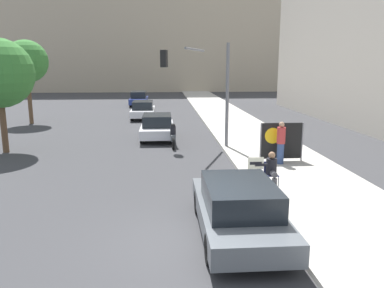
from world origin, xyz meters
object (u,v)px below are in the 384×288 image
Objects in this scene: jogger_on_sidewalk at (281,142)px; protest_banner at (281,141)px; car_on_road_midblock at (143,110)px; seated_protester at (271,170)px; traffic_light_pole at (201,76)px; car_on_road_distant at (139,99)px; parked_car_curbside at (238,208)px; motorcycle_on_road at (173,136)px; car_on_road_nearest at (157,126)px; street_tree_midblock at (26,62)px.

jogger_on_sidewalk reaches higher than protest_banner.
jogger_on_sidewalk is 0.38× the size of car_on_road_midblock.
seated_protester is 0.72× the size of jogger_on_sidewalk.
traffic_light_pole is at bearing 130.15° from protest_banner.
car_on_road_midblock is (-5.03, 18.19, -0.12)m from seated_protester.
jogger_on_sidewalk is 0.95× the size of protest_banner.
protest_banner is (1.44, 3.61, 0.19)m from seated_protester.
car_on_road_distant is at bearing 94.52° from seated_protester.
traffic_light_pole is 11.91m from car_on_road_midblock.
parked_car_curbside is 10.38m from motorcycle_on_road.
car_on_road_nearest is (-3.77, 9.69, -0.11)m from seated_protester.
motorcycle_on_road is at bearing 97.33° from parked_car_curbside.
car_on_road_midblock is at bearing 15.60° from street_tree_midblock.
car_on_road_nearest is (-2.16, 12.53, 0.01)m from parked_car_curbside.
seated_protester is at bearing 62.76° from jogger_on_sidewalk.
seated_protester is at bearing -74.53° from car_on_road_midblock.
car_on_road_midblock is at bearing 101.05° from motorcycle_on_road.
protest_banner is at bearing -66.04° from car_on_road_midblock.
seated_protester is 3.44m from jogger_on_sidewalk.
jogger_on_sidewalk is at bearing -52.08° from car_on_road_nearest.
traffic_light_pole is 1.09× the size of car_on_road_midblock.
seated_protester is 8.02m from motorcycle_on_road.
car_on_road_distant is at bearing 102.09° from traffic_light_pole.
street_tree_midblock reaches higher than seated_protester.
seated_protester is 0.25× the size of traffic_light_pole.
car_on_road_midblock is (-3.42, 21.03, 0.00)m from parked_car_curbside.
car_on_road_distant is (-0.96, 9.70, 0.04)m from car_on_road_midblock.
car_on_road_midblock is 9.75m from car_on_road_distant.
car_on_road_nearest is 2.39m from motorcycle_on_road.
street_tree_midblock is (-11.23, 18.85, 3.64)m from parked_car_curbside.
jogger_on_sidewalk is at bearing -54.43° from traffic_light_pole.
parked_car_curbside is at bearing 59.10° from jogger_on_sidewalk.
protest_banner is at bearing -114.24° from jogger_on_sidewalk.
traffic_light_pole is at bearing -77.91° from car_on_road_distant.
protest_banner is 0.36× the size of traffic_light_pole.
jogger_on_sidewalk is at bearing -42.22° from street_tree_midblock.
protest_banner is 0.42× the size of car_on_road_nearest.
motorcycle_on_road is at bearing 103.90° from seated_protester.
street_tree_midblock is (-9.90, 8.56, 3.80)m from motorcycle_on_road.
motorcycle_on_road is at bearing -50.41° from jogger_on_sidewalk.
parked_car_curbside is (-2.91, -6.03, -0.33)m from jogger_on_sidewalk.
jogger_on_sidewalk is 19.37m from street_tree_midblock.
car_on_road_midblock is 8.88m from street_tree_midblock.
motorcycle_on_road is at bearing -78.95° from car_on_road_midblock.
seated_protester is 20.82m from street_tree_midblock.
protest_banner reaches higher than seated_protester.
jogger_on_sidewalk is 0.82× the size of motorcycle_on_road.
jogger_on_sidewalk is at bearing -67.14° from car_on_road_midblock.
parked_car_curbside is at bearing -59.22° from street_tree_midblock.
car_on_road_distant reaches higher than parked_car_curbside.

